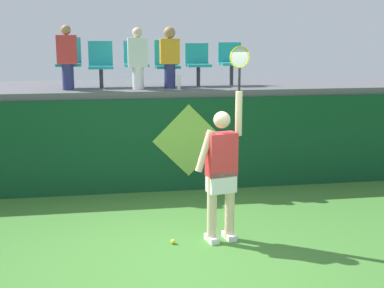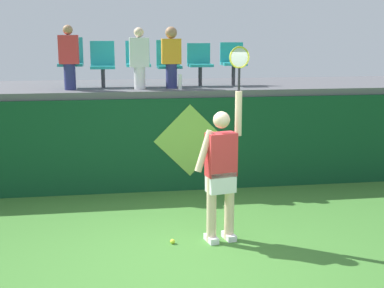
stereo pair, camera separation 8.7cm
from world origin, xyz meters
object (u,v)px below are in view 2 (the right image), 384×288
object	(u,v)px
stadium_chair_1	(103,62)
stadium_chair_4	(200,62)
spectator_0	(171,56)
stadium_chair_3	(169,62)
spectator_2	(139,58)
tennis_player	(221,169)
tennis_ball	(173,241)
water_bottle	(180,82)
stadium_chair_5	(233,61)
stadium_chair_2	(138,61)
spectator_1	(69,57)
stadium_chair_0	(71,60)

from	to	relation	value
stadium_chair_1	stadium_chair_4	xyz separation A→B (m)	(1.79, -0.01, -0.01)
spectator_0	stadium_chair_3	bearing A→B (deg)	90.00
spectator_0	spectator_2	size ratio (longest dim) A/B	1.01
tennis_player	tennis_ball	xyz separation A→B (m)	(-0.65, -0.03, -0.96)
water_bottle	stadium_chair_4	distance (m)	0.90
stadium_chair_4	stadium_chair_5	size ratio (longest dim) A/B	0.98
stadium_chair_3	spectator_2	distance (m)	0.73
stadium_chair_4	stadium_chair_2	bearing A→B (deg)	179.82
water_bottle	stadium_chair_2	xyz separation A→B (m)	(-0.69, 0.71, 0.34)
stadium_chair_3	spectator_1	distance (m)	1.83
water_bottle	spectator_2	size ratio (longest dim) A/B	0.25
stadium_chair_5	spectator_1	world-z (taller)	spectator_1
stadium_chair_3	stadium_chair_5	size ratio (longest dim) A/B	1.06
tennis_player	spectator_1	xyz separation A→B (m)	(-2.10, 2.93, 1.34)
stadium_chair_4	spectator_1	size ratio (longest dim) A/B	0.71
stadium_chair_1	stadium_chair_4	world-z (taller)	stadium_chair_1
water_bottle	spectator_0	xyz separation A→B (m)	(-0.12, 0.30, 0.44)
stadium_chair_0	spectator_1	world-z (taller)	spectator_1
stadium_chair_5	spectator_1	size ratio (longest dim) A/B	0.72
spectator_1	stadium_chair_1	bearing A→B (deg)	35.08
tennis_ball	spectator_1	size ratio (longest dim) A/B	0.06
spectator_1	spectator_2	world-z (taller)	spectator_1
stadium_chair_3	spectator_2	world-z (taller)	spectator_2
tennis_player	tennis_ball	world-z (taller)	tennis_player
spectator_2	stadium_chair_0	bearing A→B (deg)	160.19
tennis_ball	water_bottle	size ratio (longest dim) A/B	0.25
stadium_chair_0	spectator_2	xyz separation A→B (m)	(1.21, -0.44, 0.05)
tennis_player	stadium_chair_4	distance (m)	3.55
tennis_player	tennis_ball	size ratio (longest dim) A/B	38.98
water_bottle	stadium_chair_2	world-z (taller)	stadium_chair_2
stadium_chair_0	stadium_chair_2	bearing A→B (deg)	-0.20
tennis_ball	water_bottle	bearing A→B (deg)	80.18
stadium_chair_3	stadium_chair_4	xyz separation A→B (m)	(0.58, -0.01, -0.01)
tennis_player	stadium_chair_3	world-z (taller)	stadium_chair_3
stadium_chair_5	stadium_chair_3	bearing A→B (deg)	179.48
tennis_player	spectator_0	size ratio (longest dim) A/B	2.37
stadium_chair_2	spectator_0	size ratio (longest dim) A/B	0.77
tennis_ball	stadium_chair_0	xyz separation A→B (m)	(-1.44, 3.36, 2.23)
tennis_player	spectator_0	bearing A→B (deg)	96.12
water_bottle	spectator_2	world-z (taller)	spectator_2
stadium_chair_2	tennis_player	bearing A→B (deg)	-75.13
tennis_ball	water_bottle	distance (m)	3.27
spectator_2	stadium_chair_5	bearing A→B (deg)	13.46
tennis_player	stadium_chair_0	bearing A→B (deg)	122.17
tennis_ball	spectator_0	xyz separation A→B (m)	(0.34, 2.95, 2.30)
stadium_chair_1	stadium_chair_4	size ratio (longest dim) A/B	1.06
stadium_chair_0	tennis_player	bearing A→B (deg)	-57.83
stadium_chair_0	water_bottle	bearing A→B (deg)	-20.59
tennis_ball	water_bottle	xyz separation A→B (m)	(0.46, 2.65, 1.86)
tennis_player	stadium_chair_2	bearing A→B (deg)	104.87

